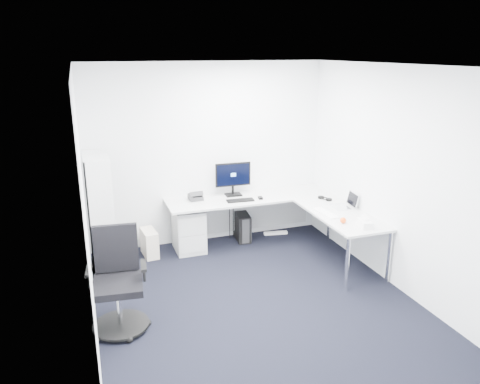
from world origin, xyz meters
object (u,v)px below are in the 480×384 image
object	(u,v)px
l_desk	(258,228)
bookshelf	(101,215)
monitor	(233,179)
task_chair	(118,283)
laptop	(341,200)

from	to	relation	value
l_desk	bookshelf	world-z (taller)	bookshelf
l_desk	monitor	size ratio (longest dim) A/B	4.62
bookshelf	task_chair	world-z (taller)	bookshelf
bookshelf	monitor	size ratio (longest dim) A/B	2.94
l_desk	monitor	world-z (taller)	monitor
monitor	laptop	bearing A→B (deg)	-38.00
monitor	l_desk	bearing A→B (deg)	-65.02
l_desk	bookshelf	distance (m)	2.22
bookshelf	task_chair	xyz separation A→B (m)	(0.07, -1.47, -0.25)
task_chair	laptop	bearing A→B (deg)	21.91
bookshelf	monitor	xyz separation A→B (m)	(1.96, 0.45, 0.19)
laptop	task_chair	bearing A→B (deg)	-158.18
bookshelf	laptop	size ratio (longest dim) A/B	5.32
monitor	laptop	xyz separation A→B (m)	(1.24, -1.03, -0.15)
task_chair	monitor	xyz separation A→B (m)	(1.89, 1.92, 0.45)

